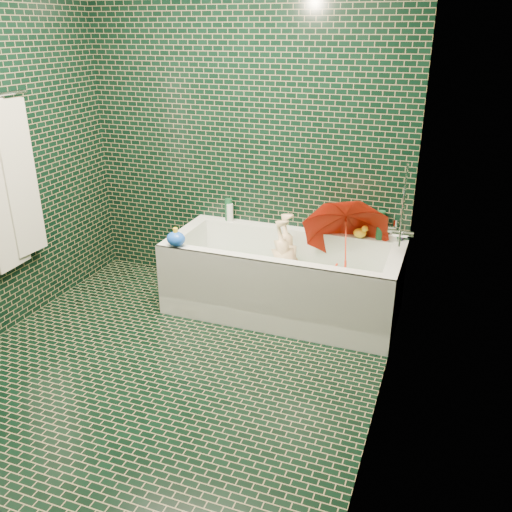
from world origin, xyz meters
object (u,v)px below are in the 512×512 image
(child, at_px, (289,273))
(rubber_duck, at_px, (361,232))
(umbrella, at_px, (346,241))
(bathtub, at_px, (282,286))
(bath_toy, at_px, (176,239))

(child, distance_m, rubber_duck, 0.61)
(child, height_order, umbrella, umbrella)
(umbrella, xyz_separation_m, rubber_duck, (0.07, 0.20, 0.00))
(rubber_duck, bearing_deg, umbrella, -90.92)
(child, xyz_separation_m, umbrella, (0.40, 0.08, 0.28))
(child, relative_size, rubber_duck, 6.51)
(umbrella, bearing_deg, bathtub, -174.48)
(umbrella, height_order, rubber_duck, umbrella)
(bathtub, bearing_deg, rubber_duck, 31.57)
(umbrella, height_order, bath_toy, umbrella)
(umbrella, bearing_deg, rubber_duck, 61.67)
(child, bearing_deg, bath_toy, -64.57)
(rubber_duck, height_order, bath_toy, bath_toy)
(bath_toy, bearing_deg, rubber_duck, 50.02)
(bath_toy, bearing_deg, bathtub, 46.76)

